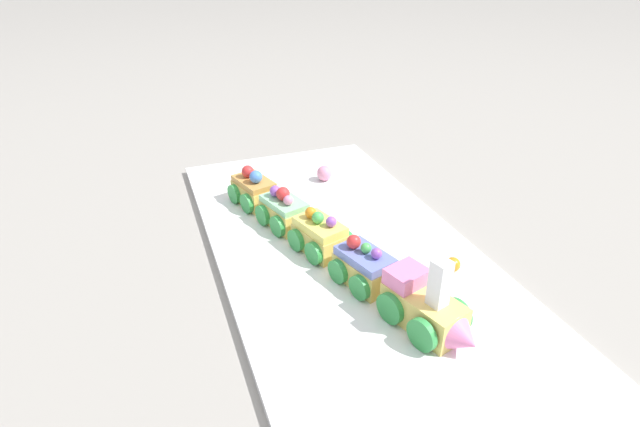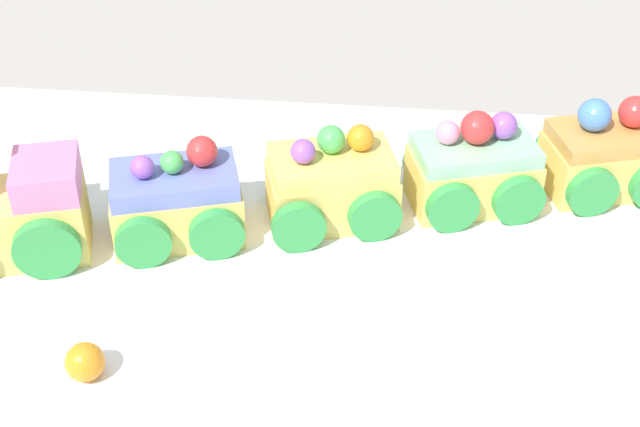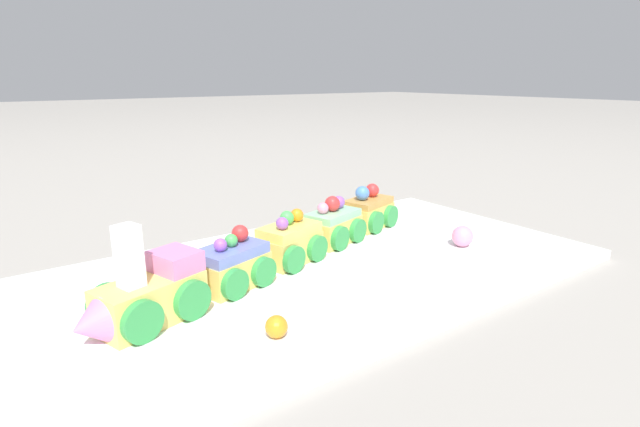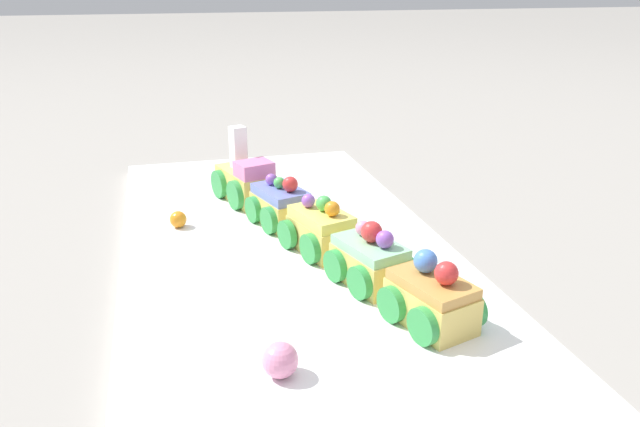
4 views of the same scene
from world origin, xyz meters
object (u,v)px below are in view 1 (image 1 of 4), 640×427
object	(u,v)px
cake_car_mint	(284,211)
cake_car_caramel	(254,190)
cake_car_blueberry	(364,267)
gumball_pink	(324,173)
cake_car_lemon	(320,236)
cake_train_locomotive	(428,310)
gumball_orange	(453,264)

from	to	relation	value
cake_car_mint	cake_car_caramel	xyz separation A→B (m)	(-0.09, -0.03, -0.00)
cake_car_blueberry	cake_car_mint	xyz separation A→B (m)	(-0.18, -0.05, 0.00)
cake_car_blueberry	cake_car_caramel	size ratio (longest dim) A/B	1.00
cake_car_mint	gumball_pink	bearing A→B (deg)	121.35
cake_car_lemon	gumball_pink	distance (m)	0.24
cake_train_locomotive	cake_car_caramel	xyz separation A→B (m)	(-0.37, -0.11, -0.00)
cake_car_lemon	gumball_pink	size ratio (longest dim) A/B	3.18
cake_train_locomotive	cake_car_lemon	xyz separation A→B (m)	(-0.20, -0.06, -0.00)
cake_car_blueberry	cake_car_mint	bearing A→B (deg)	-179.95
cake_train_locomotive	cake_car_lemon	size ratio (longest dim) A/B	1.44
gumball_pink	cake_car_lemon	bearing A→B (deg)	-22.42
cake_car_caramel	gumball_pink	bearing A→B (deg)	89.84
cake_car_blueberry	gumball_orange	size ratio (longest dim) A/B	4.43
cake_train_locomotive	cake_car_mint	size ratio (longest dim) A/B	1.44
gumball_pink	cake_car_caramel	bearing A→B (deg)	-73.37
cake_car_blueberry	gumball_pink	distance (m)	0.32
cake_car_caramel	gumball_pink	distance (m)	0.15
cake_car_blueberry	gumball_orange	distance (m)	0.13
cake_car_mint	gumball_orange	distance (m)	0.27
cake_car_mint	cake_train_locomotive	bearing A→B (deg)	0.04
cake_car_lemon	cake_car_mint	size ratio (longest dim) A/B	1.00
cake_train_locomotive	cake_car_mint	bearing A→B (deg)	-179.96
cake_train_locomotive	gumball_pink	size ratio (longest dim) A/B	4.59
cake_car_mint	gumball_pink	distance (m)	0.17
gumball_pink	gumball_orange	world-z (taller)	gumball_pink
cake_car_lemon	cake_car_caramel	world-z (taller)	cake_car_caramel
cake_train_locomotive	gumball_orange	world-z (taller)	cake_train_locomotive
cake_car_caramel	gumball_orange	world-z (taller)	cake_car_caramel
cake_train_locomotive	gumball_orange	size ratio (longest dim) A/B	6.39
cake_train_locomotive	cake_car_caramel	distance (m)	0.39
cake_train_locomotive	gumball_orange	xyz separation A→B (m)	(-0.09, 0.09, -0.02)
cake_car_mint	gumball_pink	size ratio (longest dim) A/B	3.18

